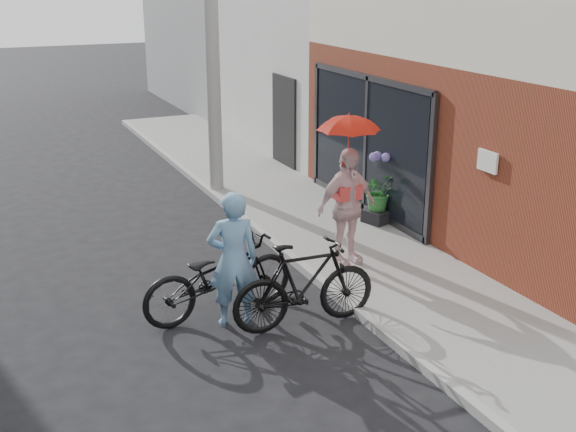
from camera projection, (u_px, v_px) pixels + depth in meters
ground at (290, 326)px, 9.34m from camera, size 80.00×80.00×0.00m
sidewalk at (355, 247)px, 11.87m from camera, size 2.20×24.00×0.12m
curb at (291, 258)px, 11.41m from camera, size 0.12×24.00×0.12m
plaster_building at (396, 6)px, 18.80m from camera, size 8.00×6.00×7.00m
utility_pole at (211, 19)px, 13.81m from camera, size 0.28×0.28×7.00m
officer at (233, 259)px, 9.14m from camera, size 0.72×0.54×1.79m
bike_left at (219, 276)px, 9.48m from camera, size 2.22×1.00×1.13m
bike_right at (305, 285)px, 9.17m from camera, size 1.96×0.65×1.16m
kimono_woman at (346, 207)px, 10.78m from camera, size 1.12×0.62×1.80m
parasol at (349, 122)px, 10.37m from camera, size 0.88×0.88×0.77m
planter at (378, 216)px, 12.84m from camera, size 0.55×0.55×0.23m
potted_plant at (379, 191)px, 12.69m from camera, size 0.62×0.54×0.69m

